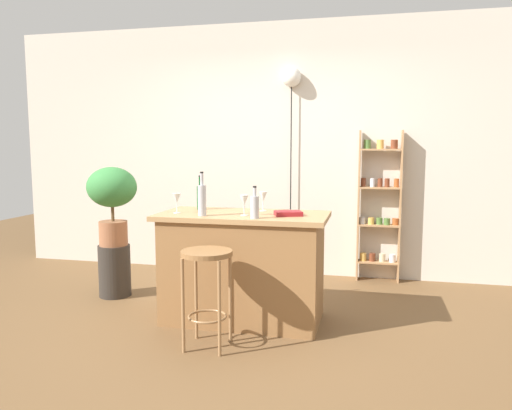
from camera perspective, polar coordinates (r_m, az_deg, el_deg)
The scene contains 15 objects.
ground at distance 4.00m, azimuth -2.57°, elevation -14.42°, with size 12.00×12.00×0.00m, color brown.
back_wall at distance 5.63m, azimuth 2.77°, elevation 6.33°, with size 6.40×0.10×2.80m, color beige.
kitchen_counter at distance 4.14m, azimuth -1.47°, elevation -7.10°, with size 1.38×0.69×0.90m.
bar_stool at distance 3.58m, azimuth -5.66°, elevation -7.98°, with size 0.37×0.37×0.71m.
spice_shelf at distance 5.43m, azimuth 13.97°, elevation -0.07°, with size 0.45×0.14×1.61m.
plant_stool at distance 5.02m, azimuth -15.94°, elevation -7.25°, with size 0.30×0.30×0.50m, color #2D2823.
potted_plant at distance 4.90m, azimuth -16.22°, elevation 1.08°, with size 0.48×0.43×0.75m.
bottle_wine_red at distance 3.93m, azimuth -6.22°, elevation 0.66°, with size 0.07×0.07×0.35m.
bottle_vinegar at distance 3.77m, azimuth -0.15°, elevation -0.15°, with size 0.07×0.07×0.25m.
bottle_sauce_amber at distance 4.33m, azimuth -6.43°, elevation 0.96°, with size 0.06×0.06×0.30m.
wine_glass_left at distance 4.12m, azimuth -9.11°, elevation 0.69°, with size 0.07×0.07×0.16m.
wine_glass_center at distance 4.20m, azimuth 0.83°, elevation 0.90°, with size 0.07×0.07×0.16m.
wine_glass_right at distance 3.93m, azimuth -1.38°, elevation 0.47°, with size 0.07×0.07×0.16m.
cookbook at distance 3.94m, azimuth 3.72°, elevation -0.97°, with size 0.21×0.15×0.04m, color maroon.
pendant_globe_light at distance 5.54m, azimuth 4.11°, elevation 14.08°, with size 0.21×0.21×2.29m.
Camera 1 is at (1.02, -3.59, 1.45)m, focal length 34.80 mm.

